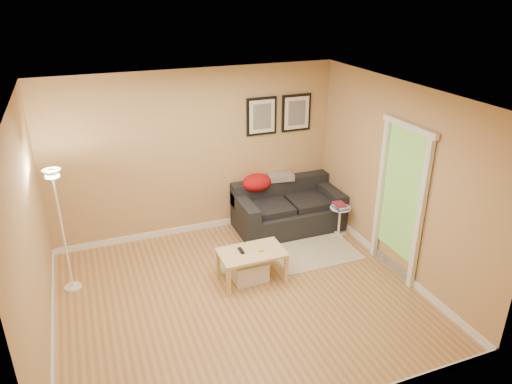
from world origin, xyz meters
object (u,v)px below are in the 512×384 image
(coffee_table, at_px, (252,265))
(floor_lamp, at_px, (63,235))
(side_table, at_px, (339,221))
(book_stack, at_px, (340,206))
(storage_bin, at_px, (250,270))
(sofa, at_px, (288,207))

(coffee_table, relative_size, floor_lamp, 0.52)
(coffee_table, xyz_separation_m, side_table, (1.73, 0.65, 0.03))
(book_stack, xyz_separation_m, floor_lamp, (-4.00, 0.03, 0.27))
(storage_bin, bearing_deg, coffee_table, -3.18)
(coffee_table, xyz_separation_m, storage_bin, (-0.03, 0.00, -0.07))
(sofa, height_order, side_table, sofa)
(storage_bin, height_order, book_stack, book_stack)
(floor_lamp, bearing_deg, coffee_table, -16.28)
(book_stack, bearing_deg, sofa, 135.81)
(storage_bin, bearing_deg, book_stack, 20.08)
(storage_bin, relative_size, side_table, 0.95)
(coffee_table, xyz_separation_m, book_stack, (1.71, 0.64, 0.32))
(book_stack, bearing_deg, floor_lamp, 177.20)
(side_table, bearing_deg, storage_bin, -159.72)
(storage_bin, xyz_separation_m, floor_lamp, (-2.26, 0.67, 0.66))
(storage_bin, height_order, floor_lamp, floor_lamp)
(sofa, bearing_deg, coffee_table, -132.41)
(sofa, height_order, coffee_table, sofa)
(sofa, xyz_separation_m, side_table, (0.64, -0.54, -0.13))
(side_table, height_order, book_stack, book_stack)
(sofa, height_order, book_stack, sofa)
(side_table, relative_size, floor_lamp, 0.29)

